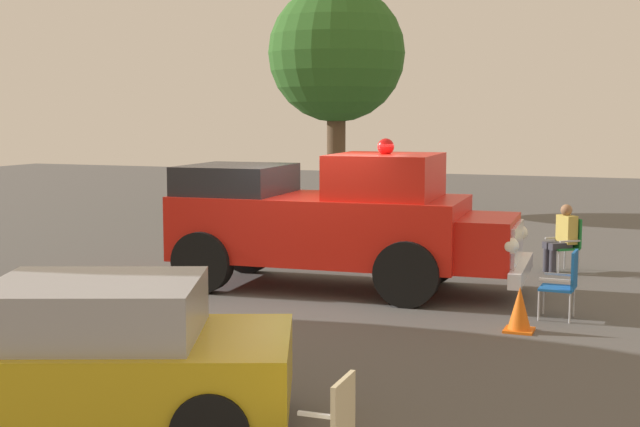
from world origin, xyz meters
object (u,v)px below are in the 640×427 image
(classic_hot_rod, at_px, (61,356))
(oak_tree_left, at_px, (336,55))
(spectator_standing, at_px, (290,211))
(traffic_cone, at_px, (520,310))
(lawn_chair_near_truck, at_px, (568,241))
(spectator_seated, at_px, (562,235))
(vintage_fire_truck, at_px, (333,220))
(lawn_chair_by_car, at_px, (566,280))

(classic_hot_rod, distance_m, oak_tree_left, 19.44)
(classic_hot_rod, relative_size, spectator_standing, 2.83)
(oak_tree_left, bearing_deg, traffic_cone, -150.25)
(lawn_chair_near_truck, relative_size, spectator_seated, 0.79)
(classic_hot_rod, bearing_deg, oak_tree_left, 12.31)
(lawn_chair_near_truck, distance_m, oak_tree_left, 11.86)
(spectator_seated, relative_size, oak_tree_left, 0.19)
(vintage_fire_truck, height_order, oak_tree_left, oak_tree_left)
(spectator_seated, xyz_separation_m, oak_tree_left, (8.14, 7.54, 4.06))
(classic_hot_rod, distance_m, lawn_chair_near_truck, 11.13)
(lawn_chair_by_car, distance_m, oak_tree_left, 15.12)
(classic_hot_rod, xyz_separation_m, lawn_chair_near_truck, (10.53, -3.59, -0.16))
(spectator_seated, bearing_deg, vintage_fire_truck, 131.29)
(lawn_chair_near_truck, relative_size, spectator_standing, 0.61)
(classic_hot_rod, distance_m, spectator_seated, 11.02)
(spectator_standing, bearing_deg, lawn_chair_by_car, -122.52)
(spectator_seated, bearing_deg, traffic_cone, 179.31)
(lawn_chair_near_truck, bearing_deg, vintage_fire_truck, 131.27)
(oak_tree_left, bearing_deg, spectator_standing, -166.37)
(classic_hot_rod, height_order, spectator_standing, spectator_standing)
(lawn_chair_by_car, bearing_deg, spectator_standing, 57.48)
(spectator_standing, bearing_deg, lawn_chair_near_truck, -87.27)
(classic_hot_rod, distance_m, lawn_chair_by_car, 7.56)
(vintage_fire_truck, xyz_separation_m, oak_tree_left, (11.21, 4.04, 3.56))
(classic_hot_rod, height_order, lawn_chair_near_truck, classic_hot_rod)
(classic_hot_rod, relative_size, traffic_cone, 7.46)
(oak_tree_left, bearing_deg, classic_hot_rod, -167.69)
(lawn_chair_near_truck, height_order, spectator_standing, spectator_standing)
(lawn_chair_by_car, height_order, spectator_seated, spectator_seated)
(classic_hot_rod, bearing_deg, vintage_fire_truck, 0.12)
(spectator_seated, xyz_separation_m, traffic_cone, (-4.96, 0.06, -0.39))
(vintage_fire_truck, bearing_deg, lawn_chair_by_car, -103.06)
(vintage_fire_truck, xyz_separation_m, lawn_chair_by_car, (-0.92, -3.96, -0.61))
(spectator_seated, bearing_deg, spectator_standing, 91.89)
(spectator_standing, bearing_deg, oak_tree_left, 13.63)
(lawn_chair_near_truck, bearing_deg, oak_tree_left, 43.51)
(classic_hot_rod, xyz_separation_m, spectator_standing, (10.27, 2.04, 0.22))
(lawn_chair_near_truck, height_order, traffic_cone, lawn_chair_near_truck)
(traffic_cone, bearing_deg, oak_tree_left, 29.75)
(oak_tree_left, bearing_deg, lawn_chair_near_truck, -136.49)
(spectator_seated, bearing_deg, oak_tree_left, 42.83)
(classic_hot_rod, bearing_deg, lawn_chair_by_car, -31.41)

